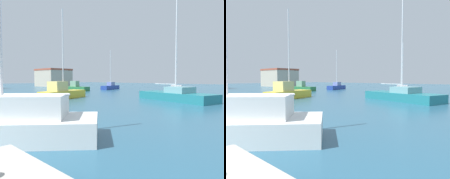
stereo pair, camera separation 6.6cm
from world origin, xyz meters
The scene contains 8 objects.
water centered at (15.00, 20.00, 0.00)m, with size 160.00×160.00×0.00m, color #285670.
sailboat_teal_distant_east centered at (21.56, 3.64, 0.59)m, with size 5.35×9.30×12.35m.
sailboat_grey_outer_mooring centered at (32.35, 8.41, 0.48)m, with size 7.80×4.62×8.32m.
sailboat_blue_inner_mooring centered at (33.75, 24.46, 0.63)m, with size 5.98×2.71×8.79m.
sailboat_white_far_right centered at (3.64, 2.43, 0.66)m, with size 7.00×6.96×8.72m.
sailboat_yellow_distant_north centered at (14.52, 14.89, 0.75)m, with size 6.44×3.26×10.75m.
motorboat_green_near_pier centered at (25.43, 26.11, 0.61)m, with size 2.52×5.56×1.97m.
waterfront_apartments centered at (35.36, 50.53, 2.76)m, with size 7.78×10.09×5.50m.
Camera 2 is at (0.69, -5.72, 2.40)m, focal length 31.92 mm.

